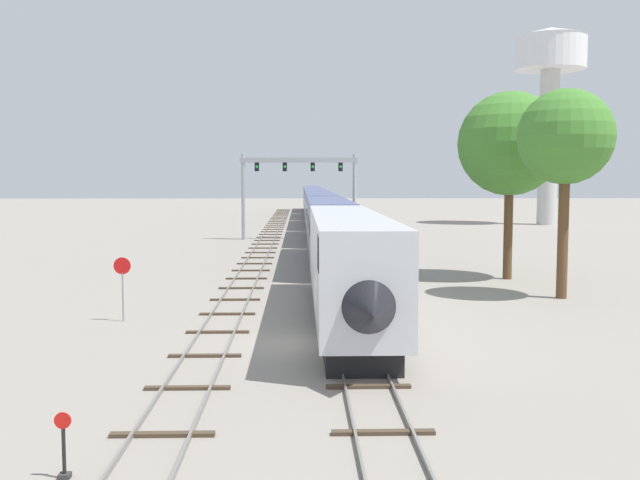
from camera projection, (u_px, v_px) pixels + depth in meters
ground_plane at (302, 344)px, 28.04m from camera, size 400.00×400.00×0.00m
track_main at (318, 230)px, 87.85m from camera, size 2.60×200.00×0.16m
track_near at (264, 246)px, 67.78m from camera, size 2.60×160.00×0.16m
passenger_train at (318, 210)px, 86.81m from camera, size 3.04×130.81×4.80m
signal_gantry at (299, 178)px, 74.75m from camera, size 12.10×0.49×8.83m
water_tower at (550, 71)px, 97.84m from camera, size 9.52×9.52×26.56m
switch_stand at (64, 455)px, 15.41m from camera, size 0.36×0.24×1.46m
stop_sign at (123, 280)px, 32.27m from camera, size 0.76×0.08×2.88m
trackside_tree_left at (566, 138)px, 37.94m from camera, size 5.02×5.02×11.06m
trackside_tree_mid at (510, 144)px, 45.33m from camera, size 6.51×6.51×11.79m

